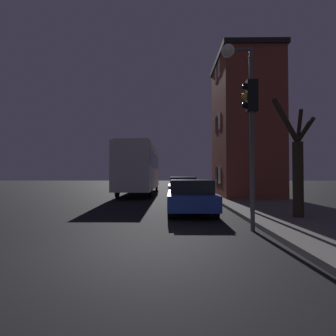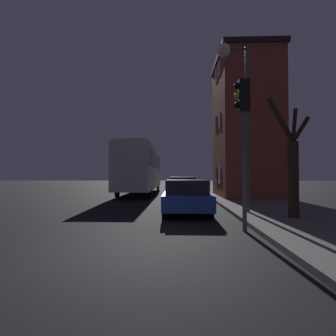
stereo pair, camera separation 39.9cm
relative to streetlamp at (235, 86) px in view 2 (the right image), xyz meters
The scene contains 8 objects.
ground_plane 7.95m from the streetlamp, 125.58° to the right, with size 120.00×120.00×0.00m, color black.
brick_building 8.13m from the streetlamp, 73.02° to the left, with size 3.91×5.64×9.50m.
streetlamp is the anchor object (origin of this frame).
traffic_light 3.49m from the streetlamp, 98.07° to the right, with size 0.43×0.24×4.28m.
bare_tree 3.78m from the streetlamp, 37.76° to the right, with size 1.48×1.20×4.11m.
bus 12.58m from the streetlamp, 115.21° to the left, with size 2.46×11.14×3.83m.
car_near_lane 4.75m from the streetlamp, 167.83° to the left, with size 1.84×3.95×1.37m.
car_mid_lane 8.85m from the streetlamp, 104.41° to the left, with size 1.87×4.76×1.41m.
Camera 2 is at (1.31, -5.27, 1.60)m, focal length 28.00 mm.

